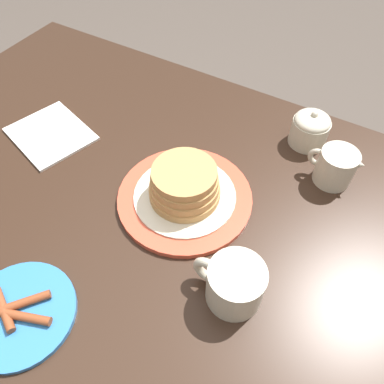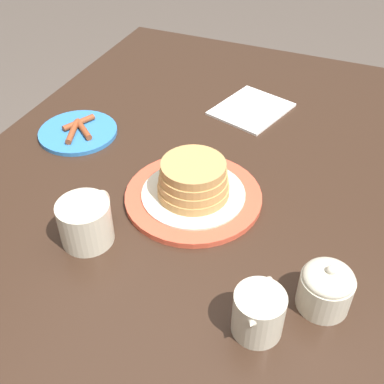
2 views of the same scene
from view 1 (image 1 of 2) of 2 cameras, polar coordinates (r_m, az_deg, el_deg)
The scene contains 8 objects.
ground_plane at distance 1.43m, azimuth -3.16°, elevation -20.98°, with size 8.00×8.00×0.00m, color #51473F.
dining_table at distance 0.84m, azimuth -5.08°, elevation -7.54°, with size 1.39×0.90×0.76m.
pancake_plate at distance 0.72m, azimuth -1.13°, elevation 0.29°, with size 0.27×0.27×0.09m.
side_plate_bacon at distance 0.68m, azimuth -24.80°, elevation -16.41°, with size 0.18×0.18×0.02m.
coffee_mug at distance 0.61m, azimuth 6.35°, elevation -13.67°, with size 0.12×0.09×0.08m.
creamer_pitcher at distance 0.80m, azimuth 21.13°, elevation 3.64°, with size 0.11×0.08×0.08m.
sugar_bowl at distance 0.87m, azimuth 17.56°, elevation 9.20°, with size 0.08×0.08×0.09m.
napkin at distance 0.93m, azimuth -20.73°, elevation 8.27°, with size 0.21×0.20×0.01m.
Camera 1 is at (-0.28, 0.33, 1.36)m, focal length 35.00 mm.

